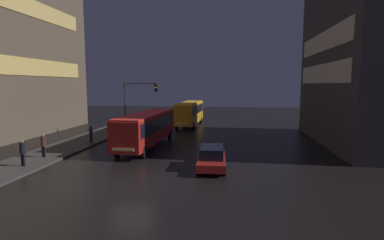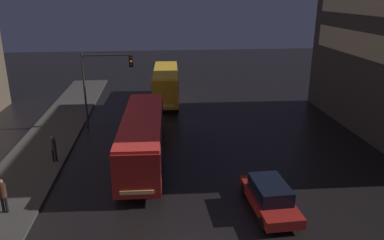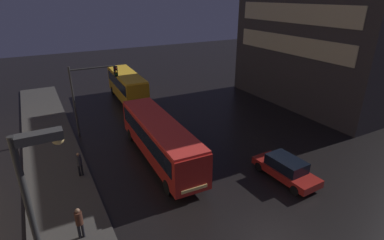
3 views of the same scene
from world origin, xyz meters
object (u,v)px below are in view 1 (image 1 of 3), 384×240
(bus_near, at_px, (147,126))
(pedestrian_far, at_px, (43,144))
(bus_far, at_px, (190,111))
(pedestrian_near, at_px, (23,151))
(car_taxi, at_px, (212,157))
(traffic_light_main, at_px, (136,98))
(pedestrian_mid, at_px, (91,133))

(bus_near, distance_m, pedestrian_far, 8.56)
(bus_far, distance_m, pedestrian_near, 23.56)
(car_taxi, bearing_deg, traffic_light_main, -56.79)
(pedestrian_far, height_order, traffic_light_main, traffic_light_main)
(pedestrian_near, relative_size, traffic_light_main, 0.29)
(car_taxi, height_order, traffic_light_main, traffic_light_main)
(bus_far, distance_m, pedestrian_far, 21.26)
(bus_far, bearing_deg, car_taxi, 105.01)
(car_taxi, distance_m, pedestrian_near, 12.86)
(pedestrian_near, xyz_separation_m, pedestrian_far, (-0.20, 2.56, -0.02))
(bus_far, xyz_separation_m, pedestrian_mid, (-7.53, -13.67, -0.89))
(bus_far, relative_size, pedestrian_far, 5.28)
(pedestrian_near, bearing_deg, pedestrian_mid, -73.07)
(bus_near, distance_m, pedestrian_mid, 5.69)
(bus_far, bearing_deg, pedestrian_mid, 63.79)
(bus_near, xyz_separation_m, pedestrian_far, (-6.58, -5.43, -0.71))
(car_taxi, bearing_deg, pedestrian_mid, -31.59)
(pedestrian_far, bearing_deg, traffic_light_main, 56.20)
(bus_far, height_order, traffic_light_main, traffic_light_main)
(traffic_light_main, bearing_deg, pedestrian_mid, -109.33)
(bus_near, bearing_deg, pedestrian_far, 41.53)
(pedestrian_mid, relative_size, pedestrian_far, 0.97)
(bus_near, xyz_separation_m, traffic_light_main, (-3.28, 7.08, 2.29))
(bus_near, height_order, traffic_light_main, traffic_light_main)
(pedestrian_far, bearing_deg, pedestrian_mid, 61.67)
(pedestrian_mid, height_order, pedestrian_far, pedestrian_far)
(bus_near, distance_m, bus_far, 14.18)
(car_taxi, relative_size, pedestrian_near, 2.59)
(bus_near, xyz_separation_m, pedestrian_near, (-6.38, -7.99, -0.69))
(pedestrian_near, bearing_deg, car_taxi, -150.14)
(pedestrian_mid, xyz_separation_m, traffic_light_main, (2.35, 6.70, 3.05))
(pedestrian_far, relative_size, traffic_light_main, 0.29)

